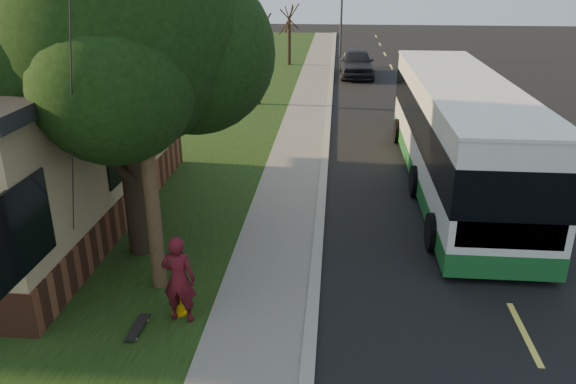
{
  "coord_description": "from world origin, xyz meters",
  "views": [
    {
      "loc": [
        0.34,
        -9.13,
        6.42
      ],
      "look_at": [
        -0.72,
        2.99,
        1.5
      ],
      "focal_mm": 35.0,
      "sensor_mm": 36.0,
      "label": 1
    }
  ],
  "objects_px": {
    "skateboarder": "(179,279)",
    "dumpster": "(88,164)",
    "leafy_tree": "(122,30)",
    "traffic_signal": "(341,14)",
    "utility_pole": "(139,70)",
    "distant_car": "(356,63)",
    "skateboard_main": "(137,327)",
    "bare_tree_far": "(289,36)",
    "bare_tree_near": "(258,61)",
    "fire_hydrant": "(179,297)",
    "transit_bus": "(457,131)"
  },
  "relations": [
    {
      "from": "traffic_signal",
      "to": "dumpster",
      "type": "distance_m",
      "value": 28.45
    },
    {
      "from": "fire_hydrant",
      "to": "leafy_tree",
      "type": "distance_m",
      "value": 5.65
    },
    {
      "from": "bare_tree_near",
      "to": "dumpster",
      "type": "distance_m",
      "value": 11.96
    },
    {
      "from": "bare_tree_near",
      "to": "bare_tree_far",
      "type": "height_order",
      "value": "bare_tree_near"
    },
    {
      "from": "traffic_signal",
      "to": "dumpster",
      "type": "bearing_deg",
      "value": -105.99
    },
    {
      "from": "utility_pole",
      "to": "dumpster",
      "type": "height_order",
      "value": "utility_pole"
    },
    {
      "from": "leafy_tree",
      "to": "transit_bus",
      "type": "bearing_deg",
      "value": 31.77
    },
    {
      "from": "bare_tree_far",
      "to": "skateboarder",
      "type": "bearing_deg",
      "value": -89.05
    },
    {
      "from": "skateboard_main",
      "to": "dumpster",
      "type": "xyz_separation_m",
      "value": [
        -4.07,
        7.38,
        0.56
      ]
    },
    {
      "from": "leafy_tree",
      "to": "skateboarder",
      "type": "height_order",
      "value": "leafy_tree"
    },
    {
      "from": "traffic_signal",
      "to": "skateboarder",
      "type": "xyz_separation_m",
      "value": [
        -3.0,
        -34.2,
        -2.21
      ]
    },
    {
      "from": "dumpster",
      "to": "distant_car",
      "type": "relative_size",
      "value": 0.36
    },
    {
      "from": "bare_tree_far",
      "to": "dumpster",
      "type": "relative_size",
      "value": 2.25
    },
    {
      "from": "bare_tree_far",
      "to": "utility_pole",
      "type": "bearing_deg",
      "value": -90.6
    },
    {
      "from": "bare_tree_far",
      "to": "skateboard_main",
      "type": "xyz_separation_m",
      "value": [
        -0.24,
        -30.62,
        -1.87
      ]
    },
    {
      "from": "skateboard_main",
      "to": "utility_pole",
      "type": "bearing_deg",
      "value": 92.3
    },
    {
      "from": "utility_pole",
      "to": "distant_car",
      "type": "distance_m",
      "value": 26.05
    },
    {
      "from": "utility_pole",
      "to": "distant_car",
      "type": "relative_size",
      "value": 1.82
    },
    {
      "from": "bare_tree_near",
      "to": "skateboard_main",
      "type": "xyz_separation_m",
      "value": [
        0.26,
        -18.62,
        -2.02
      ]
    },
    {
      "from": "traffic_signal",
      "to": "skateboard_main",
      "type": "distance_m",
      "value": 34.95
    },
    {
      "from": "utility_pole",
      "to": "leafy_tree",
      "type": "xyz_separation_m",
      "value": [
        -0.87,
        1.66,
        0.54
      ]
    },
    {
      "from": "bare_tree_far",
      "to": "dumpster",
      "type": "height_order",
      "value": "bare_tree_far"
    },
    {
      "from": "leafy_tree",
      "to": "bare_tree_near",
      "type": "height_order",
      "value": "leafy_tree"
    },
    {
      "from": "leafy_tree",
      "to": "bare_tree_near",
      "type": "xyz_separation_m",
      "value": [
        0.67,
        15.35,
        -3.02
      ]
    },
    {
      "from": "skateboard_main",
      "to": "dumpster",
      "type": "height_order",
      "value": "dumpster"
    },
    {
      "from": "leafy_tree",
      "to": "dumpster",
      "type": "bearing_deg",
      "value": 127.37
    },
    {
      "from": "skateboarder",
      "to": "dumpster",
      "type": "relative_size",
      "value": 0.99
    },
    {
      "from": "utility_pole",
      "to": "leafy_tree",
      "type": "distance_m",
      "value": 1.94
    },
    {
      "from": "distant_car",
      "to": "skateboard_main",
      "type": "bearing_deg",
      "value": -101.71
    },
    {
      "from": "utility_pole",
      "to": "leafy_tree",
      "type": "bearing_deg",
      "value": 117.6
    },
    {
      "from": "skateboarder",
      "to": "distant_car",
      "type": "distance_m",
      "value": 26.81
    },
    {
      "from": "utility_pole",
      "to": "bare_tree_near",
      "type": "height_order",
      "value": "utility_pole"
    },
    {
      "from": "traffic_signal",
      "to": "dumpster",
      "type": "relative_size",
      "value": 3.07
    },
    {
      "from": "bare_tree_far",
      "to": "dumpster",
      "type": "xyz_separation_m",
      "value": [
        -4.31,
        -23.24,
        -1.32
      ]
    },
    {
      "from": "leafy_tree",
      "to": "traffic_signal",
      "type": "xyz_separation_m",
      "value": [
        4.67,
        31.35,
        -2.0
      ]
    },
    {
      "from": "traffic_signal",
      "to": "skateboard_main",
      "type": "bearing_deg",
      "value": -96.17
    },
    {
      "from": "utility_pole",
      "to": "distant_car",
      "type": "height_order",
      "value": "utility_pole"
    },
    {
      "from": "distant_car",
      "to": "skateboarder",
      "type": "bearing_deg",
      "value": -100.31
    },
    {
      "from": "skateboarder",
      "to": "skateboard_main",
      "type": "xyz_separation_m",
      "value": [
        -0.74,
        -0.42,
        -0.83
      ]
    },
    {
      "from": "utility_pole",
      "to": "dumpster",
      "type": "xyz_separation_m",
      "value": [
        -4.0,
        5.76,
        -3.94
      ]
    },
    {
      "from": "transit_bus",
      "to": "skateboard_main",
      "type": "relative_size",
      "value": 14.38
    },
    {
      "from": "transit_bus",
      "to": "distant_car",
      "type": "height_order",
      "value": "transit_bus"
    },
    {
      "from": "traffic_signal",
      "to": "distant_car",
      "type": "height_order",
      "value": "traffic_signal"
    },
    {
      "from": "fire_hydrant",
      "to": "skateboard_main",
      "type": "relative_size",
      "value": 0.87
    },
    {
      "from": "dumpster",
      "to": "leafy_tree",
      "type": "bearing_deg",
      "value": -52.63
    },
    {
      "from": "traffic_signal",
      "to": "skateboarder",
      "type": "distance_m",
      "value": 34.4
    },
    {
      "from": "bare_tree_far",
      "to": "skateboarder",
      "type": "xyz_separation_m",
      "value": [
        0.5,
        -30.2,
        -1.05
      ]
    },
    {
      "from": "bare_tree_far",
      "to": "distant_car",
      "type": "height_order",
      "value": "bare_tree_far"
    },
    {
      "from": "fire_hydrant",
      "to": "utility_pole",
      "type": "xyz_separation_m",
      "value": [
        -0.71,
        0.99,
        4.2
      ]
    },
    {
      "from": "leafy_tree",
      "to": "distant_car",
      "type": "bearing_deg",
      "value": 76.53
    }
  ]
}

